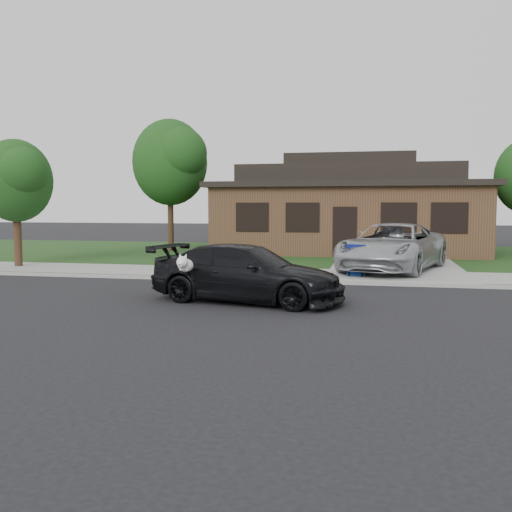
# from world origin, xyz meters

# --- Properties ---
(ground) EXTENTS (120.00, 120.00, 0.00)m
(ground) POSITION_xyz_m (0.00, 0.00, 0.00)
(ground) COLOR black
(ground) RESTS_ON ground
(sidewalk) EXTENTS (60.00, 3.00, 0.12)m
(sidewalk) POSITION_xyz_m (0.00, 5.00, 0.06)
(sidewalk) COLOR gray
(sidewalk) RESTS_ON ground
(curb) EXTENTS (60.00, 0.12, 0.12)m
(curb) POSITION_xyz_m (0.00, 3.50, 0.06)
(curb) COLOR gray
(curb) RESTS_ON ground
(lawn) EXTENTS (60.00, 13.00, 0.13)m
(lawn) POSITION_xyz_m (0.00, 13.00, 0.07)
(lawn) COLOR #193814
(lawn) RESTS_ON ground
(driveway) EXTENTS (4.50, 13.00, 0.14)m
(driveway) POSITION_xyz_m (6.00, 10.00, 0.07)
(driveway) COLOR gray
(driveway) RESTS_ON ground
(sedan) EXTENTS (5.03, 2.84, 1.37)m
(sedan) POSITION_xyz_m (2.26, -0.00, 0.69)
(sedan) COLOR black
(sedan) RESTS_ON ground
(minivan) EXTENTS (4.22, 6.24, 1.59)m
(minivan) POSITION_xyz_m (5.84, 6.46, 0.93)
(minivan) COLOR #B0B3B8
(minivan) RESTS_ON driveway
(recycling_bin) EXTENTS (0.60, 0.65, 1.00)m
(recycling_bin) POSITION_xyz_m (4.70, 4.74, 0.62)
(recycling_bin) COLOR navy
(recycling_bin) RESTS_ON sidewalk
(house) EXTENTS (12.60, 8.60, 4.65)m
(house) POSITION_xyz_m (4.00, 15.00, 2.13)
(house) COLOR #422B1C
(house) RESTS_ON ground
(tree_0) EXTENTS (3.78, 3.60, 6.34)m
(tree_0) POSITION_xyz_m (-4.34, 12.88, 4.48)
(tree_0) COLOR #332114
(tree_0) RESTS_ON ground
(tree_2) EXTENTS (2.73, 2.60, 4.59)m
(tree_2) POSITION_xyz_m (-7.38, 5.11, 3.27)
(tree_2) COLOR #332114
(tree_2) RESTS_ON ground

